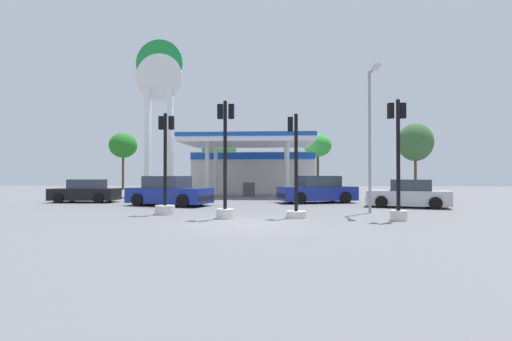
{
  "coord_description": "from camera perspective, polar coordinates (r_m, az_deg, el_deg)",
  "views": [
    {
      "loc": [
        1.09,
        -12.53,
        1.67
      ],
      "look_at": [
        -0.7,
        16.35,
        2.04
      ],
      "focal_mm": 26.13,
      "sensor_mm": 36.0,
      "label": 1
    }
  ],
  "objects": [
    {
      "name": "car_2",
      "position": [
        25.28,
        -24.66,
        -2.99
      ],
      "size": [
        4.0,
        1.91,
        1.41
      ],
      "color": "black",
      "rests_on": "ground"
    },
    {
      "name": "traffic_signal_1",
      "position": [
        14.72,
        6.05,
        -2.77
      ],
      "size": [
        0.79,
        0.79,
        4.08
      ],
      "color": "silver",
      "rests_on": "ground"
    },
    {
      "name": "ground_plane",
      "position": [
        12.69,
        -1.42,
        -8.28
      ],
      "size": [
        90.0,
        90.0,
        0.0
      ],
      "primitive_type": "plane",
      "color": "slate",
      "rests_on": "ground"
    },
    {
      "name": "traffic_signal_3",
      "position": [
        16.36,
        -13.71,
        -2.25
      ],
      "size": [
        0.83,
        0.83,
        4.31
      ],
      "color": "silver",
      "rests_on": "ground"
    },
    {
      "name": "tree_0",
      "position": [
        46.09,
        -19.68,
        3.61
      ],
      "size": [
        3.17,
        3.17,
        6.59
      ],
      "color": "brown",
      "rests_on": "ground"
    },
    {
      "name": "car_3",
      "position": [
        21.02,
        -13.14,
        -3.25
      ],
      "size": [
        4.88,
        3.1,
        1.62
      ],
      "color": "black",
      "rests_on": "ground"
    },
    {
      "name": "tree_2",
      "position": [
        40.9,
        9.43,
        3.73
      ],
      "size": [
        2.94,
        2.94,
        6.1
      ],
      "color": "brown",
      "rests_on": "ground"
    },
    {
      "name": "corner_streetlamp",
      "position": [
        17.11,
        17.18,
        6.54
      ],
      "size": [
        0.24,
        1.48,
        6.28
      ],
      "color": "gray",
      "rests_on": "ground"
    },
    {
      "name": "traffic_signal_0",
      "position": [
        14.7,
        20.9,
        -0.34
      ],
      "size": [
        0.65,
        0.66,
        4.46
      ],
      "color": "silver",
      "rests_on": "ground"
    },
    {
      "name": "car_1",
      "position": [
        20.89,
        22.2,
        -3.45
      ],
      "size": [
        4.35,
        2.75,
        1.45
      ],
      "color": "black",
      "rests_on": "ground"
    },
    {
      "name": "traffic_signal_2",
      "position": [
        14.45,
        -4.73,
        -0.98
      ],
      "size": [
        0.68,
        0.7,
        4.55
      ],
      "color": "silver",
      "rests_on": "ground"
    },
    {
      "name": "gas_station",
      "position": [
        35.68,
        -0.29,
        0.16
      ],
      "size": [
        11.2,
        14.08,
        4.74
      ],
      "color": "beige",
      "rests_on": "ground"
    },
    {
      "name": "car_0",
      "position": [
        22.88,
        9.37,
        -3.04
      ],
      "size": [
        4.91,
        3.12,
        1.63
      ],
      "color": "black",
      "rests_on": "ground"
    },
    {
      "name": "station_pole_sign",
      "position": [
        31.39,
        -14.61,
        10.83
      ],
      "size": [
        3.78,
        0.56,
        12.57
      ],
      "color": "white",
      "rests_on": "ground"
    },
    {
      "name": "tree_1",
      "position": [
        43.6,
        -5.68,
        3.34
      ],
      "size": [
        4.03,
        4.03,
        6.67
      ],
      "color": "brown",
      "rests_on": "ground"
    },
    {
      "name": "tree_3",
      "position": [
        46.05,
        23.2,
        3.99
      ],
      "size": [
        3.92,
        3.92,
        7.57
      ],
      "color": "brown",
      "rests_on": "ground"
    }
  ]
}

